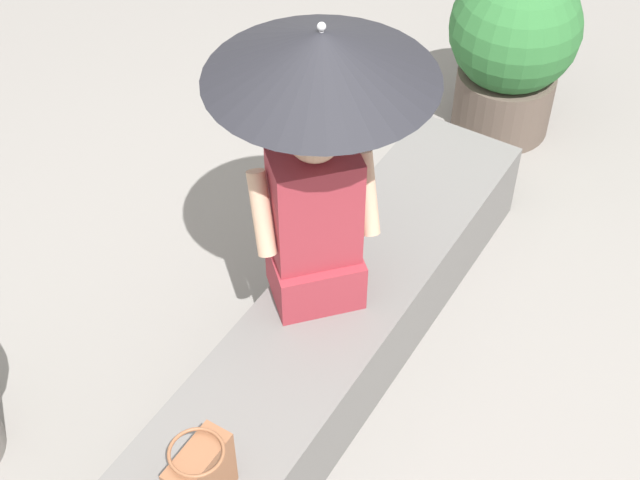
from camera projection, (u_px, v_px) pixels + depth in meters
name	position (u px, v px, depth m)	size (l,w,h in m)	color
ground_plane	(324.00, 374.00, 3.85)	(14.00, 14.00, 0.00)	gray
stone_bench	(324.00, 345.00, 3.71)	(2.73, 0.53, 0.40)	slate
person_seated	(315.00, 222.00, 3.37)	(0.48, 0.46, 0.90)	#992D38
parasol	(322.00, 55.00, 2.97)	(0.82, 0.82, 1.18)	#B7B7BC
handbag_black	(201.00, 476.00, 2.89)	(0.24, 0.18, 0.29)	brown
planter_near	(512.00, 46.00, 4.70)	(0.68, 0.68, 0.96)	brown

